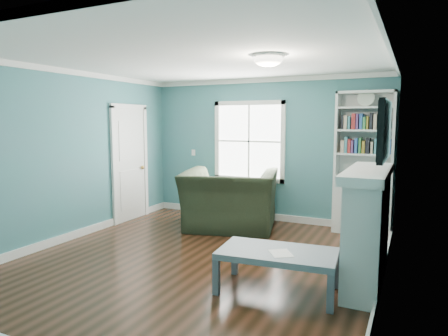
% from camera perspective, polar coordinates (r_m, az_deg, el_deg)
% --- Properties ---
extents(floor, '(5.00, 5.00, 0.00)m').
position_cam_1_polar(floor, '(5.41, -3.65, -13.02)').
color(floor, black).
rests_on(floor, ground).
extents(room_walls, '(5.00, 5.00, 5.00)m').
position_cam_1_polar(room_walls, '(5.10, -3.79, 3.95)').
color(room_walls, teal).
rests_on(room_walls, ground).
extents(trim, '(4.50, 5.00, 2.60)m').
position_cam_1_polar(trim, '(5.13, -3.76, 0.10)').
color(trim, white).
rests_on(trim, ground).
extents(window, '(1.40, 0.06, 1.50)m').
position_cam_1_polar(window, '(7.48, 3.60, 3.82)').
color(window, white).
rests_on(window, room_walls).
extents(bookshelf, '(0.90, 0.35, 2.31)m').
position_cam_1_polar(bookshelf, '(6.84, 19.26, -1.25)').
color(bookshelf, silver).
rests_on(bookshelf, ground).
extents(fireplace, '(0.44, 1.58, 1.30)m').
position_cam_1_polar(fireplace, '(4.81, 19.97, -8.03)').
color(fireplace, black).
rests_on(fireplace, ground).
extents(tv, '(0.06, 1.10, 0.65)m').
position_cam_1_polar(tv, '(4.65, 21.99, 4.99)').
color(tv, black).
rests_on(tv, fireplace).
extents(door, '(0.12, 0.98, 2.17)m').
position_cam_1_polar(door, '(7.55, -13.28, 0.81)').
color(door, silver).
rests_on(door, ground).
extents(ceiling_fixture, '(0.38, 0.38, 0.15)m').
position_cam_1_polar(ceiling_fixture, '(4.87, 6.34, 15.22)').
color(ceiling_fixture, white).
rests_on(ceiling_fixture, room_walls).
extents(light_switch, '(0.08, 0.01, 0.12)m').
position_cam_1_polar(light_switch, '(8.02, -4.39, 2.22)').
color(light_switch, white).
rests_on(light_switch, room_walls).
extents(recliner, '(1.73, 1.34, 1.33)m').
position_cam_1_polar(recliner, '(6.75, 0.84, -3.18)').
color(recliner, black).
rests_on(recliner, ground).
extents(coffee_table, '(1.30, 0.79, 0.45)m').
position_cam_1_polar(coffee_table, '(4.41, 7.66, -12.33)').
color(coffee_table, '#535964').
rests_on(coffee_table, ground).
extents(paper_sheet, '(0.32, 0.34, 0.00)m').
position_cam_1_polar(paper_sheet, '(4.30, 8.13, -11.97)').
color(paper_sheet, white).
rests_on(paper_sheet, coffee_table).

